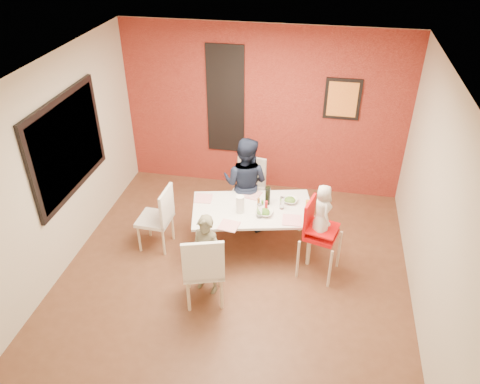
% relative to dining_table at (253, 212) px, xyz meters
% --- Properties ---
extents(ground, '(4.50, 4.50, 0.00)m').
position_rel_dining_table_xyz_m(ground, '(-0.13, -0.51, -0.61)').
color(ground, brown).
rests_on(ground, ground).
extents(ceiling, '(4.50, 4.50, 0.02)m').
position_rel_dining_table_xyz_m(ceiling, '(-0.13, -0.51, 2.09)').
color(ceiling, white).
rests_on(ceiling, wall_back).
extents(wall_back, '(4.50, 0.02, 2.70)m').
position_rel_dining_table_xyz_m(wall_back, '(-0.13, 1.74, 0.74)').
color(wall_back, beige).
rests_on(wall_back, ground).
extents(wall_front, '(4.50, 0.02, 2.70)m').
position_rel_dining_table_xyz_m(wall_front, '(-0.13, -2.76, 0.74)').
color(wall_front, beige).
rests_on(wall_front, ground).
extents(wall_left, '(0.02, 4.50, 2.70)m').
position_rel_dining_table_xyz_m(wall_left, '(-2.38, -0.51, 0.74)').
color(wall_left, beige).
rests_on(wall_left, ground).
extents(wall_right, '(0.02, 4.50, 2.70)m').
position_rel_dining_table_xyz_m(wall_right, '(2.12, -0.51, 0.74)').
color(wall_right, beige).
rests_on(wall_right, ground).
extents(brick_accent_wall, '(4.50, 0.02, 2.70)m').
position_rel_dining_table_xyz_m(brick_accent_wall, '(-0.13, 1.72, 0.74)').
color(brick_accent_wall, maroon).
rests_on(brick_accent_wall, ground).
extents(picture_window_frame, '(0.05, 1.70, 1.30)m').
position_rel_dining_table_xyz_m(picture_window_frame, '(-2.35, -0.31, 0.94)').
color(picture_window_frame, black).
rests_on(picture_window_frame, wall_left).
extents(picture_window_pane, '(0.02, 1.55, 1.15)m').
position_rel_dining_table_xyz_m(picture_window_pane, '(-2.34, -0.31, 0.94)').
color(picture_window_pane, black).
rests_on(picture_window_pane, wall_left).
extents(glassblock_strip, '(0.55, 0.03, 1.70)m').
position_rel_dining_table_xyz_m(glassblock_strip, '(-0.73, 1.70, 0.89)').
color(glassblock_strip, white).
rests_on(glassblock_strip, wall_back).
extents(glassblock_surround, '(0.60, 0.03, 1.76)m').
position_rel_dining_table_xyz_m(glassblock_surround, '(-0.73, 1.70, 0.89)').
color(glassblock_surround, black).
rests_on(glassblock_surround, wall_back).
extents(art_print_frame, '(0.54, 0.03, 0.64)m').
position_rel_dining_table_xyz_m(art_print_frame, '(1.07, 1.70, 1.04)').
color(art_print_frame, black).
rests_on(art_print_frame, wall_back).
extents(art_print_canvas, '(0.44, 0.01, 0.54)m').
position_rel_dining_table_xyz_m(art_print_canvas, '(1.07, 1.68, 1.04)').
color(art_print_canvas, '#F49A36').
rests_on(art_print_canvas, wall_back).
extents(dining_table, '(1.77, 1.23, 0.67)m').
position_rel_dining_table_xyz_m(dining_table, '(0.00, 0.00, 0.00)').
color(dining_table, white).
rests_on(dining_table, ground).
extents(chair_near, '(0.60, 0.60, 1.04)m').
position_rel_dining_table_xyz_m(chair_near, '(-0.38, -1.17, -0.03)').
color(chair_near, white).
rests_on(chair_near, ground).
extents(chair_far, '(0.51, 0.51, 0.96)m').
position_rel_dining_table_xyz_m(chair_far, '(-0.19, 0.79, -0.07)').
color(chair_far, silver).
rests_on(chair_far, ground).
extents(chair_left, '(0.46, 0.46, 0.95)m').
position_rel_dining_table_xyz_m(chair_left, '(-1.26, -0.20, -0.08)').
color(chair_left, white).
rests_on(chair_left, ground).
extents(high_chair, '(0.55, 0.55, 1.09)m').
position_rel_dining_table_xyz_m(high_chair, '(0.89, -0.32, 0.04)').
color(high_chair, red).
rests_on(high_chair, ground).
extents(child_near, '(0.46, 0.36, 1.11)m').
position_rel_dining_table_xyz_m(child_near, '(-0.41, -0.92, -0.06)').
color(child_near, brown).
rests_on(child_near, ground).
extents(child_far, '(0.78, 0.66, 1.43)m').
position_rel_dining_table_xyz_m(child_far, '(-0.20, 0.55, 0.10)').
color(child_far, black).
rests_on(child_far, ground).
extents(toddler, '(0.33, 0.40, 0.69)m').
position_rel_dining_table_xyz_m(toddler, '(0.92, -0.34, 0.38)').
color(toddler, beige).
rests_on(toddler, high_chair).
extents(plate_near_left, '(0.27, 0.27, 0.01)m').
position_rel_dining_table_xyz_m(plate_near_left, '(-0.23, -0.45, 0.07)').
color(plate_near_left, white).
rests_on(plate_near_left, dining_table).
extents(plate_far_mid, '(0.29, 0.29, 0.01)m').
position_rel_dining_table_xyz_m(plate_far_mid, '(-0.07, 0.33, 0.07)').
color(plate_far_mid, white).
rests_on(plate_far_mid, dining_table).
extents(plate_near_right, '(0.26, 0.26, 0.01)m').
position_rel_dining_table_xyz_m(plate_near_right, '(0.55, -0.18, 0.07)').
color(plate_near_right, white).
rests_on(plate_near_right, dining_table).
extents(plate_far_left, '(0.26, 0.26, 0.01)m').
position_rel_dining_table_xyz_m(plate_far_left, '(-0.71, 0.10, 0.07)').
color(plate_far_left, white).
rests_on(plate_far_left, dining_table).
extents(salad_bowl_a, '(0.25, 0.25, 0.06)m').
position_rel_dining_table_xyz_m(salad_bowl_a, '(0.17, -0.10, 0.09)').
color(salad_bowl_a, white).
rests_on(salad_bowl_a, dining_table).
extents(salad_bowl_b, '(0.24, 0.24, 0.05)m').
position_rel_dining_table_xyz_m(salad_bowl_b, '(0.48, 0.25, 0.09)').
color(salad_bowl_b, silver).
rests_on(salad_bowl_b, dining_table).
extents(wine_bottle, '(0.07, 0.07, 0.27)m').
position_rel_dining_table_xyz_m(wine_bottle, '(0.18, 0.14, 0.19)').
color(wine_bottle, black).
rests_on(wine_bottle, dining_table).
extents(wine_glass_a, '(0.07, 0.07, 0.20)m').
position_rel_dining_table_xyz_m(wine_glass_a, '(0.12, -0.19, 0.16)').
color(wine_glass_a, white).
rests_on(wine_glass_a, dining_table).
extents(wine_glass_b, '(0.06, 0.06, 0.18)m').
position_rel_dining_table_xyz_m(wine_glass_b, '(0.38, 0.07, 0.15)').
color(wine_glass_b, white).
rests_on(wine_glass_b, dining_table).
extents(paper_towel_roll, '(0.11, 0.11, 0.25)m').
position_rel_dining_table_xyz_m(paper_towel_roll, '(-0.15, -0.12, 0.18)').
color(paper_towel_roll, white).
rests_on(paper_towel_roll, dining_table).
extents(condiment_red, '(0.04, 0.04, 0.15)m').
position_rel_dining_table_xyz_m(condiment_red, '(0.18, -0.02, 0.13)').
color(condiment_red, red).
rests_on(condiment_red, dining_table).
extents(condiment_green, '(0.03, 0.03, 0.13)m').
position_rel_dining_table_xyz_m(condiment_green, '(0.13, 0.02, 0.12)').
color(condiment_green, '#3D7828').
rests_on(condiment_green, dining_table).
extents(condiment_brown, '(0.04, 0.04, 0.14)m').
position_rel_dining_table_xyz_m(condiment_brown, '(0.07, 0.05, 0.13)').
color(condiment_brown, brown).
rests_on(condiment_brown, dining_table).
extents(sippy_cup, '(0.06, 0.06, 0.10)m').
position_rel_dining_table_xyz_m(sippy_cup, '(0.72, 0.18, 0.11)').
color(sippy_cup, orange).
rests_on(sippy_cup, dining_table).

